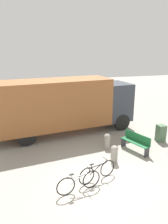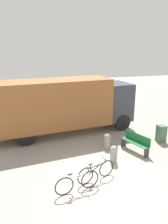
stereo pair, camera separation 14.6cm
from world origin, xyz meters
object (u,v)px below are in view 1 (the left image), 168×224
(delivery_truck, at_px, (65,104))
(bicycle_near, at_px, (79,182))
(bicycle_middle, at_px, (97,172))
(park_bench, at_px, (136,141))
(bollard_far_bench, at_px, (107,140))
(utility_box, at_px, (161,133))
(bollard_near_bench, at_px, (114,153))

(delivery_truck, relative_size, bicycle_near, 4.96)
(bicycle_middle, bearing_deg, park_bench, 17.29)
(bicycle_middle, height_order, bollard_far_bench, bicycle_middle)
(utility_box, bearing_deg, bollard_near_bench, -157.58)
(bollard_far_bench, relative_size, utility_box, 0.84)
(bicycle_near, bearing_deg, park_bench, 23.39)
(bicycle_middle, bearing_deg, bicycle_near, -168.46)
(park_bench, bearing_deg, bollard_near_bench, 96.49)
(bollard_far_bench, height_order, utility_box, utility_box)
(bollard_near_bench, bearing_deg, delivery_truck, 108.25)
(bollard_far_bench, bearing_deg, bicycle_near, -127.79)
(delivery_truck, bearing_deg, bollard_near_bench, -78.09)
(delivery_truck, height_order, utility_box, delivery_truck)
(utility_box, bearing_deg, bollard_far_bench, 179.76)
(park_bench, height_order, bicycle_middle, park_bench)
(bicycle_near, height_order, bollard_far_bench, bicycle_near)
(park_bench, bearing_deg, delivery_truck, 20.68)
(park_bench, xyz_separation_m, bicycle_near, (-3.80, -2.45, -0.14))
(utility_box, bearing_deg, bicycle_middle, -151.45)
(bollard_near_bench, bearing_deg, park_bench, 25.88)
(bollard_near_bench, height_order, bollard_far_bench, bollard_near_bench)
(bollard_near_bench, bearing_deg, bollard_far_bench, 80.06)
(bicycle_middle, height_order, bollard_near_bench, bollard_near_bench)
(bicycle_middle, bearing_deg, bollard_near_bench, 25.67)
(bicycle_middle, xyz_separation_m, bollard_far_bench, (1.55, 2.69, 0.05))
(bicycle_near, distance_m, bollard_far_bench, 4.04)
(bollard_far_bench, bearing_deg, delivery_truck, 120.88)
(delivery_truck, bearing_deg, bicycle_middle, -94.70)
(bicycle_middle, relative_size, utility_box, 1.77)
(bicycle_near, relative_size, utility_box, 1.82)
(bicycle_middle, distance_m, bollard_far_bench, 3.11)
(bicycle_near, relative_size, bollard_far_bench, 2.17)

